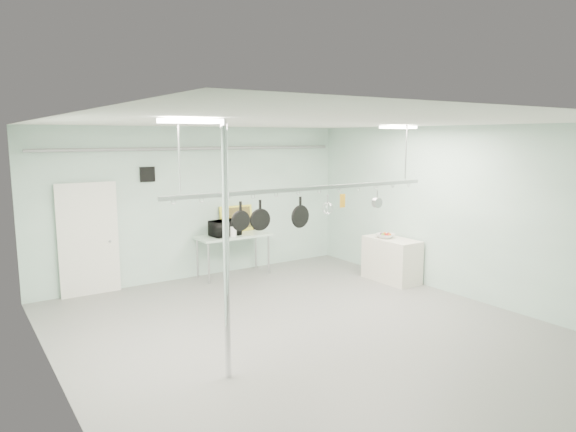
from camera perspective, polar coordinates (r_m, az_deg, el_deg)
floor at (r=8.10m, az=2.37°, el=-12.89°), size 8.00×8.00×0.00m
ceiling at (r=7.53m, az=2.53°, el=10.31°), size 7.00×8.00×0.02m
back_wall at (r=11.08m, az=-9.86°, el=1.46°), size 7.00×0.02×3.20m
right_wall at (r=10.09m, az=18.63°, el=0.42°), size 0.02×8.00×3.20m
door at (r=10.41m, az=-21.30°, el=-2.55°), size 1.10×0.10×2.20m
wall_vent at (r=10.60m, az=-15.35°, el=4.48°), size 0.30×0.04×0.30m
conduit_pipe at (r=10.91m, az=-9.82°, el=7.41°), size 6.60×0.07×0.07m
chrome_pole at (r=6.27m, az=-6.88°, el=-4.08°), size 0.08×0.08×3.20m
prep_table at (r=11.12m, az=-6.11°, el=-2.44°), size 1.60×0.70×0.91m
side_cabinet at (r=10.96m, az=11.42°, el=-4.78°), size 0.60×1.20×0.90m
pot_rack at (r=7.92m, az=2.36°, el=3.28°), size 4.80×0.06×1.00m
light_panel_left at (r=5.73m, az=-10.78°, el=10.34°), size 0.65×0.30×0.05m
light_panel_right at (r=9.56m, az=12.16°, el=9.62°), size 0.65×0.30×0.05m
microwave at (r=10.97m, az=-7.01°, el=-1.35°), size 0.64×0.47×0.33m
coffee_canister at (r=10.89m, az=-6.23°, el=-1.68°), size 0.23×0.23×0.23m
painting_large at (r=11.42m, az=-5.77°, el=-0.28°), size 0.78×0.15×0.58m
painting_small at (r=11.64m, az=-4.01°, el=-0.91°), size 0.30×0.10×0.25m
fruit_bowl at (r=10.89m, az=10.79°, el=-2.18°), size 0.47×0.47×0.09m
skillet_left at (r=7.32m, az=-5.29°, el=0.04°), size 0.30×0.07×0.41m
skillet_mid at (r=7.48m, az=-3.11°, el=0.17°), size 0.33×0.09×0.43m
skillet_right at (r=7.87m, az=1.37°, el=0.44°), size 0.36×0.11×0.48m
whisk at (r=8.18m, az=4.41°, el=1.20°), size 0.24×0.24×0.34m
grater at (r=8.36m, az=6.08°, el=1.71°), size 0.10×0.04×0.24m
saucepan at (r=8.87m, az=9.87°, el=1.81°), size 0.18×0.11×0.31m
fruit_cluster at (r=10.88m, az=10.80°, el=-1.97°), size 0.24×0.24×0.09m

